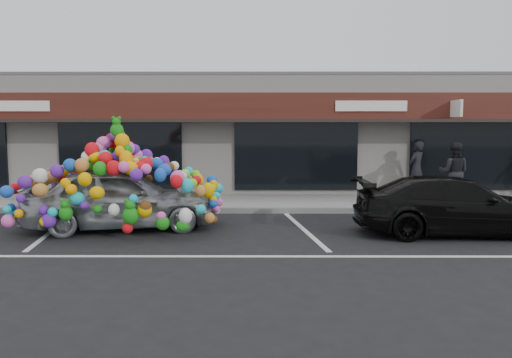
{
  "coord_description": "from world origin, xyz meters",
  "views": [
    {
      "loc": [
        1.69,
        -11.57,
        2.46
      ],
      "look_at": [
        1.65,
        1.4,
        1.1
      ],
      "focal_mm": 35.0,
      "sensor_mm": 36.0,
      "label": 1
    }
  ],
  "objects_px": {
    "black_sedan": "(455,206)",
    "pedestrian_a": "(416,169)",
    "toy_car": "(120,191)",
    "pedestrian_b": "(454,172)"
  },
  "relations": [
    {
      "from": "pedestrian_b",
      "to": "toy_car",
      "type": "bearing_deg",
      "value": 42.54
    },
    {
      "from": "toy_car",
      "to": "pedestrian_b",
      "type": "xyz_separation_m",
      "value": [
        9.31,
        3.39,
        0.14
      ]
    },
    {
      "from": "toy_car",
      "to": "black_sedan",
      "type": "bearing_deg",
      "value": -105.34
    },
    {
      "from": "pedestrian_a",
      "to": "pedestrian_b",
      "type": "bearing_deg",
      "value": 81.56
    },
    {
      "from": "toy_car",
      "to": "pedestrian_a",
      "type": "relative_size",
      "value": 2.71
    },
    {
      "from": "toy_car",
      "to": "black_sedan",
      "type": "distance_m",
      "value": 7.84
    },
    {
      "from": "black_sedan",
      "to": "pedestrian_a",
      "type": "bearing_deg",
      "value": -7.24
    },
    {
      "from": "black_sedan",
      "to": "pedestrian_a",
      "type": "xyz_separation_m",
      "value": [
        0.73,
        5.16,
        0.41
      ]
    },
    {
      "from": "pedestrian_b",
      "to": "pedestrian_a",
      "type": "bearing_deg",
      "value": -35.56
    },
    {
      "from": "black_sedan",
      "to": "pedestrian_a",
      "type": "distance_m",
      "value": 5.23
    }
  ]
}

